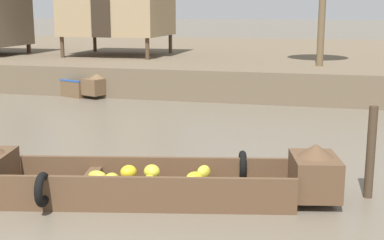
% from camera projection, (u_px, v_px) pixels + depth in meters
% --- Properties ---
extents(ground_plane, '(300.00, 300.00, 0.00)m').
position_uv_depth(ground_plane, '(221.00, 122.00, 14.19)').
color(ground_plane, '#665B4C').
extents(riverbank_strip, '(160.00, 20.00, 1.03)m').
position_uv_depth(riverbank_strip, '(272.00, 60.00, 26.31)').
color(riverbank_strip, brown).
rests_on(riverbank_strip, ground).
extents(banana_boat, '(5.91, 2.44, 0.94)m').
position_uv_depth(banana_boat, '(150.00, 180.00, 8.34)').
color(banana_boat, brown).
rests_on(banana_boat, ground).
extents(cargo_boat_upstream, '(4.65, 2.60, 0.87)m').
position_uv_depth(cargo_boat_upstream, '(60.00, 84.00, 19.22)').
color(cargo_boat_upstream, brown).
rests_on(cargo_boat_upstream, ground).
extents(stilt_house_right, '(4.77, 4.06, 4.34)m').
position_uv_depth(stilt_house_right, '(118.00, 1.00, 22.32)').
color(stilt_house_right, '#4C3826').
rests_on(stilt_house_right, riverbank_strip).
extents(mooring_post, '(0.14, 0.14, 1.49)m').
position_uv_depth(mooring_post, '(371.00, 152.00, 8.37)').
color(mooring_post, '#423323').
rests_on(mooring_post, ground).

